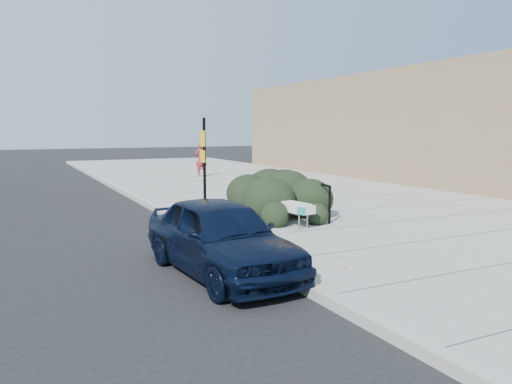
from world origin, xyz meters
The scene contains 9 objects.
ground centered at (0.00, 0.00, 0.00)m, with size 120.00×120.00×0.00m, color black.
sidewalk_near centered at (5.60, 5.00, 0.07)m, with size 11.20×50.00×0.15m, color gray.
curb_near centered at (0.00, 5.00, 0.08)m, with size 0.22×50.00×0.17m, color #9E9E99.
bench centered at (2.09, 1.00, 0.61)m, with size 0.68×1.99×0.59m.
bike_rack centered at (3.22, 0.82, 0.73)m, with size 0.22×0.65×0.97m.
sign_post centered at (0.78, 3.14, 1.66)m, with size 0.10×0.31×2.68m.
hedge centered at (2.63, 2.50, 0.89)m, with size 1.98×3.96×1.49m, color black.
sedan_navy centered at (-0.80, -1.87, 0.67)m, with size 1.58×3.92×1.34m, color black.
pedestrian centered at (4.76, 14.14, 1.02)m, with size 0.63×0.41×1.73m, color maroon.
Camera 1 is at (-4.03, -9.70, 2.50)m, focal length 35.00 mm.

